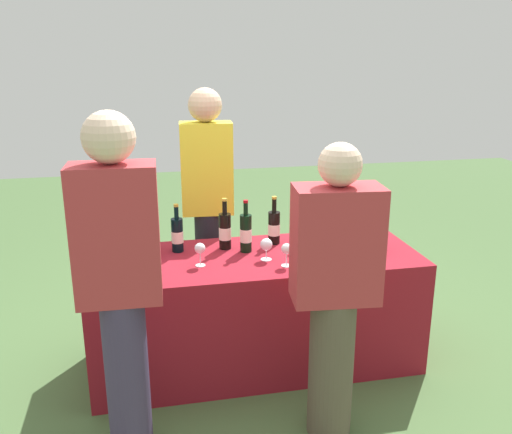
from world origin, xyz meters
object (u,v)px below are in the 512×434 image
object	(u,v)px
wine_bottle_0	(120,242)
wine_glass_1	(200,249)
wine_glass_0	(135,256)
wine_bottle_6	(304,228)
wine_bottle_2	(177,234)
wine_glass_3	(287,250)
menu_board	(334,251)
wine_bottle_4	(246,233)
guest_1	(334,288)
wine_bottle_3	(225,231)
guest_0	(120,281)
ice_bucket	(371,232)
wine_bottle_1	(151,239)
wine_glass_2	(266,245)
wine_bottle_7	(364,221)
server_pouring	(208,198)
wine_bottle_5	(274,227)

from	to	relation	value
wine_bottle_0	wine_glass_1	world-z (taller)	wine_bottle_0
wine_glass_0	wine_bottle_6	bearing A→B (deg)	14.02
wine_bottle_2	wine_glass_1	xyz separation A→B (m)	(0.11, -0.27, -0.01)
wine_glass_3	menu_board	xyz separation A→B (m)	(0.68, 1.04, -0.44)
wine_bottle_4	wine_glass_3	distance (m)	0.35
wine_glass_0	guest_1	xyz separation A→B (m)	(0.97, -0.62, -0.01)
wine_bottle_3	guest_0	xyz separation A→B (m)	(-0.62, -0.88, 0.09)
wine_bottle_3	ice_bucket	xyz separation A→B (m)	(0.91, -0.19, -0.01)
wine_bottle_1	guest_0	size ratio (longest dim) A/B	0.18
wine_glass_1	menu_board	size ratio (longest dim) A/B	0.18
wine_bottle_0	ice_bucket	bearing A→B (deg)	-4.67
wine_bottle_0	wine_glass_2	size ratio (longest dim) A/B	2.35
wine_bottle_6	guest_1	xyz separation A→B (m)	(-0.11, -0.89, -0.02)
guest_1	wine_glass_1	bearing A→B (deg)	137.80
wine_bottle_1	wine_bottle_7	xyz separation A→B (m)	(1.40, 0.03, 0.02)
wine_bottle_0	wine_bottle_3	bearing A→B (deg)	5.39
guest_0	wine_bottle_6	bearing A→B (deg)	38.95
wine_bottle_6	guest_0	world-z (taller)	guest_0
ice_bucket	wine_glass_1	bearing A→B (deg)	-176.07
wine_bottle_2	wine_bottle_4	size ratio (longest dim) A/B	0.93
server_pouring	menu_board	xyz separation A→B (m)	(1.04, 0.22, -0.56)
wine_glass_1	menu_board	distance (m)	1.56
wine_glass_1	server_pouring	world-z (taller)	server_pouring
guest_0	menu_board	bearing A→B (deg)	45.82
wine_glass_2	ice_bucket	xyz separation A→B (m)	(0.69, 0.06, 0.02)
wine_bottle_1	wine_glass_2	world-z (taller)	wine_bottle_1
wine_bottle_4	wine_glass_1	distance (m)	0.36
ice_bucket	guest_1	distance (m)	0.88
wine_bottle_6	wine_bottle_7	xyz separation A→B (m)	(0.43, 0.03, 0.01)
wine_bottle_2	wine_glass_1	bearing A→B (deg)	-67.48
wine_bottle_4	server_pouring	bearing A→B (deg)	108.61
wine_bottle_6	wine_glass_3	size ratio (longest dim) A/B	2.25
wine_bottle_6	wine_glass_3	world-z (taller)	wine_bottle_6
wine_bottle_5	wine_bottle_6	bearing A→B (deg)	-16.70
ice_bucket	menu_board	xyz separation A→B (m)	(0.08, 0.85, -0.44)
wine_bottle_0	wine_bottle_1	world-z (taller)	wine_bottle_0
wine_bottle_3	wine_glass_2	xyz separation A→B (m)	(0.21, -0.25, -0.03)
wine_glass_1	ice_bucket	world-z (taller)	ice_bucket
ice_bucket	guest_1	size ratio (longest dim) A/B	0.14
server_pouring	guest_1	distance (m)	1.44
wine_bottle_1	wine_glass_0	world-z (taller)	wine_bottle_1
wine_bottle_3	guest_0	distance (m)	1.08
wine_glass_1	guest_1	world-z (taller)	guest_1
wine_bottle_0	wine_glass_1	size ratio (longest dim) A/B	2.26
wine_bottle_7	guest_1	bearing A→B (deg)	-120.17
wine_bottle_0	guest_1	distance (m)	1.36
wine_bottle_4	wine_glass_0	distance (m)	0.71
wine_glass_2	wine_glass_1	bearing A→B (deg)	-177.77
guest_1	wine_glass_0	bearing A→B (deg)	152.65
wine_bottle_1	guest_0	bearing A→B (deg)	-100.26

